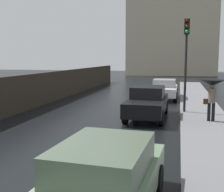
% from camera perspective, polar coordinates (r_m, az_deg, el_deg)
% --- Properties ---
extents(car_black_near_kerb, '(1.86, 4.40, 1.52)m').
position_cam_1_polar(car_black_near_kerb, '(14.25, 6.90, -1.18)').
color(car_black_near_kerb, black).
rests_on(car_black_near_kerb, ground).
extents(car_white_mid_road, '(1.81, 3.94, 1.40)m').
position_cam_1_polar(car_white_mid_road, '(20.80, 10.13, 1.34)').
color(car_white_mid_road, silver).
rests_on(car_white_mid_road, ground).
extents(car_green_far_ahead, '(1.99, 4.27, 1.41)m').
position_cam_1_polar(car_green_far_ahead, '(5.38, -1.89, -16.28)').
color(car_green_far_ahead, slate).
rests_on(car_green_far_ahead, ground).
extents(pedestrian_with_umbrella_near, '(1.07, 1.07, 1.82)m').
position_cam_1_polar(pedestrian_with_umbrella_near, '(13.40, 18.88, 1.61)').
color(pedestrian_with_umbrella_near, black).
rests_on(pedestrian_with_umbrella_near, sidewalk_strip).
extents(traffic_light, '(0.26, 0.39, 4.66)m').
position_cam_1_polar(traffic_light, '(15.31, 14.24, 8.92)').
color(traffic_light, black).
rests_on(traffic_light, sidewalk_strip).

